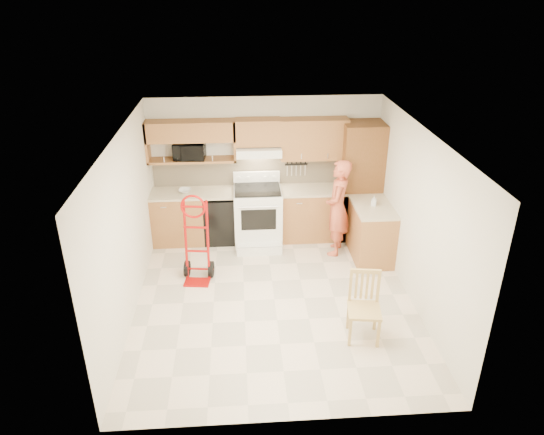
{
  "coord_description": "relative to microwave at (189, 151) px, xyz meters",
  "views": [
    {
      "loc": [
        -0.47,
        -6.12,
        4.3
      ],
      "look_at": [
        0.0,
        0.5,
        1.1
      ],
      "focal_mm": 33.15,
      "sensor_mm": 36.0,
      "label": 1
    }
  ],
  "objects": [
    {
      "name": "upper_cab_right",
      "position": [
        2.12,
        0.0,
        0.17
      ],
      "size": [
        1.14,
        0.33,
        0.7
      ],
      "primitive_type": "cube",
      "color": "olive",
      "rests_on": "wall_back"
    },
    {
      "name": "countertop_return",
      "position": [
        2.99,
        -0.94,
        -0.71
      ],
      "size": [
        0.63,
        1.0,
        0.04
      ],
      "primitive_type": "cube",
      "color": "#C0B190",
      "rests_on": "cab_return_right"
    },
    {
      "name": "wall_front",
      "position": [
        1.29,
        -4.34,
        -0.38
      ],
      "size": [
        4.0,
        0.02,
        2.5
      ],
      "primitive_type": "cube",
      "color": "beige",
      "rests_on": "ground"
    },
    {
      "name": "bowl",
      "position": [
        -0.11,
        -0.14,
        -0.67
      ],
      "size": [
        0.24,
        0.24,
        0.05
      ],
      "primitive_type": "imported",
      "rotation": [
        0.0,
        0.0,
        -0.09
      ],
      "color": "white",
      "rests_on": "countertop_left"
    },
    {
      "name": "knife_strip",
      "position": [
        1.84,
        0.12,
        -0.39
      ],
      "size": [
        0.4,
        0.05,
        0.29
      ],
      "primitive_type": null,
      "color": "black",
      "rests_on": "backsplash"
    },
    {
      "name": "cab_return_right",
      "position": [
        2.99,
        -0.94,
        -1.18
      ],
      "size": [
        0.6,
        1.0,
        0.9
      ],
      "primitive_type": "cube",
      "color": "olive",
      "rests_on": "ground"
    },
    {
      "name": "backsplash",
      "position": [
        1.29,
        0.15,
        -0.43
      ],
      "size": [
        3.92,
        0.03,
        0.55
      ],
      "primitive_type": "cube",
      "color": "#C8B391",
      "rests_on": "wall_back"
    },
    {
      "name": "lower_cab_right",
      "position": [
        2.12,
        -0.14,
        -1.18
      ],
      "size": [
        1.14,
        0.6,
        0.9
      ],
      "primitive_type": "cube",
      "color": "olive",
      "rests_on": "ground"
    },
    {
      "name": "range_hood",
      "position": [
        1.17,
        -0.06,
        -0.0
      ],
      "size": [
        0.76,
        0.46,
        0.14
      ],
      "primitive_type": "cube",
      "color": "white",
      "rests_on": "wall_back"
    },
    {
      "name": "wall_left",
      "position": [
        -0.72,
        -2.08,
        -0.38
      ],
      "size": [
        0.02,
        4.5,
        2.5
      ],
      "primitive_type": "cube",
      "color": "beige",
      "rests_on": "ground"
    },
    {
      "name": "upper_cab_center",
      "position": [
        1.17,
        0.0,
        0.31
      ],
      "size": [
        0.76,
        0.33,
        0.44
      ],
      "primitive_type": "cube",
      "color": "olive",
      "rests_on": "wall_back"
    },
    {
      "name": "person",
      "position": [
        2.44,
        -0.74,
        -0.81
      ],
      "size": [
        0.56,
        0.7,
        1.66
      ],
      "primitive_type": "imported",
      "rotation": [
        0.0,
        0.0,
        -1.87
      ],
      "color": "#C3543A",
      "rests_on": "ground"
    },
    {
      "name": "floor",
      "position": [
        1.29,
        -2.08,
        -1.64
      ],
      "size": [
        4.0,
        4.5,
        0.02
      ],
      "primitive_type": "cube",
      "color": "beige",
      "rests_on": "ground"
    },
    {
      "name": "countertop_left",
      "position": [
        0.04,
        -0.13,
        -0.71
      ],
      "size": [
        1.5,
        0.63,
        0.04
      ],
      "primitive_type": "cube",
      "color": "#C0B190",
      "rests_on": "lower_cab_left"
    },
    {
      "name": "ceiling",
      "position": [
        1.29,
        -2.08,
        0.88
      ],
      "size": [
        4.0,
        4.5,
        0.02
      ],
      "primitive_type": "cube",
      "color": "white",
      "rests_on": "ground"
    },
    {
      "name": "range",
      "position": [
        1.13,
        -0.31,
        -1.03
      ],
      "size": [
        0.82,
        1.08,
        1.2
      ],
      "primitive_type": null,
      "color": "white",
      "rests_on": "ground"
    },
    {
      "name": "microwave",
      "position": [
        0.0,
        0.0,
        0.0
      ],
      "size": [
        0.55,
        0.39,
        0.29
      ],
      "primitive_type": "imported",
      "rotation": [
        0.0,
        0.0,
        -0.08
      ],
      "color": "black",
      "rests_on": "upper_shelf_mw"
    },
    {
      "name": "dining_chair",
      "position": [
        2.38,
        -3.02,
        -1.17
      ],
      "size": [
        0.48,
        0.51,
        0.93
      ],
      "primitive_type": null,
      "rotation": [
        0.0,
        0.0,
        -0.14
      ],
      "color": "tan",
      "rests_on": "ground"
    },
    {
      "name": "lower_cab_left",
      "position": [
        -0.26,
        -0.14,
        -1.18
      ],
      "size": [
        0.9,
        0.6,
        0.9
      ],
      "primitive_type": "cube",
      "color": "olive",
      "rests_on": "ground"
    },
    {
      "name": "upper_cab_left",
      "position": [
        0.04,
        0.0,
        0.35
      ],
      "size": [
        1.5,
        0.33,
        0.34
      ],
      "primitive_type": "cube",
      "color": "olive",
      "rests_on": "wall_back"
    },
    {
      "name": "wall_back",
      "position": [
        1.29,
        0.17,
        -0.38
      ],
      "size": [
        4.0,
        0.02,
        2.5
      ],
      "primitive_type": "cube",
      "color": "beige",
      "rests_on": "ground"
    },
    {
      "name": "wall_right",
      "position": [
        3.3,
        -2.08,
        -0.38
      ],
      "size": [
        0.02,
        4.5,
        2.5
      ],
      "primitive_type": "cube",
      "color": "beige",
      "rests_on": "ground"
    },
    {
      "name": "countertop_right",
      "position": [
        2.12,
        -0.13,
        -0.71
      ],
      "size": [
        1.14,
        0.63,
        0.04
      ],
      "primitive_type": "cube",
      "color": "#C0B190",
      "rests_on": "lower_cab_right"
    },
    {
      "name": "upper_shelf_mw",
      "position": [
        0.04,
        0.0,
        -0.16
      ],
      "size": [
        1.5,
        0.33,
        0.04
      ],
      "primitive_type": "cube",
      "color": "olive",
      "rests_on": "wall_back"
    },
    {
      "name": "pantry_tall",
      "position": [
        2.94,
        -0.14,
        -0.58
      ],
      "size": [
        0.7,
        0.6,
        2.1
      ],
      "primitive_type": "cube",
      "color": "brown",
      "rests_on": "ground"
    },
    {
      "name": "hand_truck",
      "position": [
        0.14,
        -1.46,
        -0.99
      ],
      "size": [
        0.56,
        0.53,
        1.3
      ],
      "primitive_type": null,
      "rotation": [
        0.0,
        0.0,
        -0.12
      ],
      "color": "#A90C09",
      "rests_on": "ground"
    },
    {
      "name": "soap_bottle",
      "position": [
        2.99,
        -0.92,
        -0.61
      ],
      "size": [
        0.1,
        0.1,
        0.17
      ],
      "primitive_type": "imported",
      "rotation": [
        0.0,
        0.0,
        -0.41
      ],
      "color": "white",
      "rests_on": "countertop_return"
    },
    {
      "name": "dishwasher",
      "position": [
        0.49,
        -0.14,
        -1.21
      ],
      "size": [
        0.6,
        0.6,
        0.85
      ],
      "primitive_type": "cube",
      "color": "black",
      "rests_on": "ground"
    }
  ]
}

